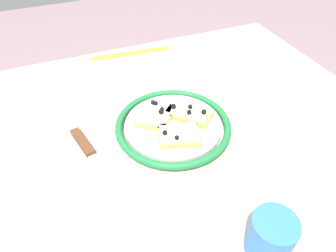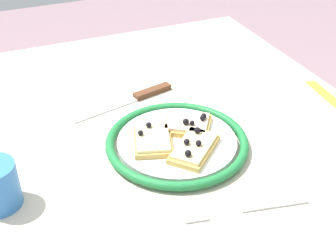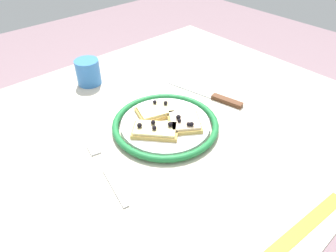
{
  "view_description": "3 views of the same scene",
  "coord_description": "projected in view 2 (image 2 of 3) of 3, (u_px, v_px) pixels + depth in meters",
  "views": [
    {
      "loc": [
        0.19,
        0.46,
        1.21
      ],
      "look_at": [
        0.0,
        0.0,
        0.77
      ],
      "focal_mm": 33.02,
      "sensor_mm": 36.0,
      "label": 1
    },
    {
      "loc": [
        -0.64,
        0.26,
        1.24
      ],
      "look_at": [
        0.0,
        -0.01,
        0.77
      ],
      "focal_mm": 48.99,
      "sensor_mm": 36.0,
      "label": 2
    },
    {
      "loc": [
        -0.41,
        -0.47,
        1.2
      ],
      "look_at": [
        -0.04,
        -0.05,
        0.76
      ],
      "focal_mm": 32.22,
      "sensor_mm": 36.0,
      "label": 3
    }
  ],
  "objects": [
    {
      "name": "fork",
      "position": [
        246.0,
        209.0,
        0.71
      ],
      "size": [
        0.06,
        0.2,
        0.0
      ],
      "color": "#BCBCBC",
      "rests_on": "dining_table"
    },
    {
      "name": "dining_table",
      "position": [
        162.0,
        179.0,
        0.91
      ],
      "size": [
        1.07,
        0.88,
        0.73
      ],
      "color": "#BCB29E",
      "rests_on": "ground_plane"
    },
    {
      "name": "pizza_slice_far",
      "position": [
        194.0,
        148.0,
        0.81
      ],
      "size": [
        0.12,
        0.12,
        0.03
      ],
      "color": "tan",
      "rests_on": "plate"
    },
    {
      "name": "pizza_slice_side",
      "position": [
        188.0,
        124.0,
        0.87
      ],
      "size": [
        0.11,
        0.11,
        0.03
      ],
      "color": "tan",
      "rests_on": "plate"
    },
    {
      "name": "pizza_slice_near",
      "position": [
        153.0,
        140.0,
        0.83
      ],
      "size": [
        0.11,
        0.09,
        0.03
      ],
      "color": "tan",
      "rests_on": "plate"
    },
    {
      "name": "plate",
      "position": [
        177.0,
        142.0,
        0.85
      ],
      "size": [
        0.26,
        0.26,
        0.02
      ],
      "color": "white",
      "rests_on": "dining_table"
    },
    {
      "name": "knife",
      "position": [
        140.0,
        96.0,
        1.0
      ],
      "size": [
        0.07,
        0.24,
        0.01
      ],
      "color": "silver",
      "rests_on": "dining_table"
    }
  ]
}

